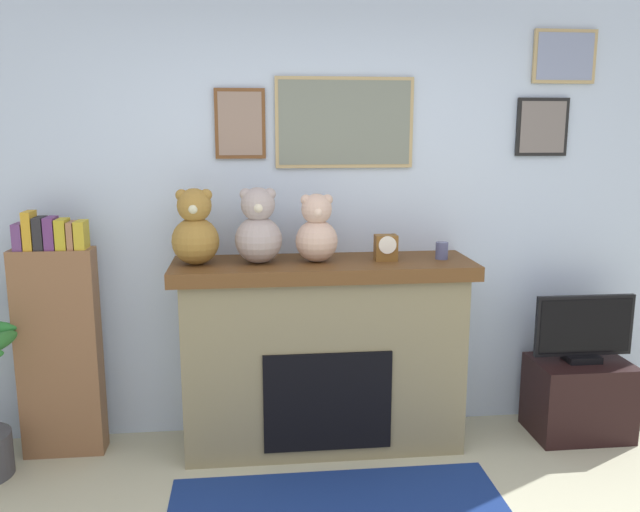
# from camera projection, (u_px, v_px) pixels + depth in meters

# --- Properties ---
(back_wall) EXTENTS (5.20, 0.15, 2.60)m
(back_wall) POSITION_uv_depth(u_px,v_px,m) (312.00, 219.00, 3.95)
(back_wall) COLOR silver
(back_wall) RESTS_ON ground_plane
(fireplace) EXTENTS (1.70, 0.55, 1.11)m
(fireplace) POSITION_uv_depth(u_px,v_px,m) (323.00, 353.00, 3.80)
(fireplace) COLOR #807655
(fireplace) RESTS_ON ground_plane
(bookshelf) EXTENTS (0.45, 0.16, 1.41)m
(bookshelf) POSITION_uv_depth(u_px,v_px,m) (59.00, 344.00, 3.67)
(bookshelf) COLOR brown
(bookshelf) RESTS_ON ground_plane
(tv_stand) EXTENTS (0.57, 0.40, 0.47)m
(tv_stand) POSITION_uv_depth(u_px,v_px,m) (578.00, 398.00, 3.98)
(tv_stand) COLOR black
(tv_stand) RESTS_ON ground_plane
(television) EXTENTS (0.60, 0.14, 0.41)m
(television) POSITION_uv_depth(u_px,v_px,m) (584.00, 330.00, 3.89)
(television) COLOR black
(television) RESTS_ON tv_stand
(candle_jar) EXTENTS (0.07, 0.07, 0.10)m
(candle_jar) POSITION_uv_depth(u_px,v_px,m) (442.00, 251.00, 3.74)
(candle_jar) COLOR #4C517A
(candle_jar) RESTS_ON fireplace
(mantel_clock) EXTENTS (0.13, 0.09, 0.15)m
(mantel_clock) POSITION_uv_depth(u_px,v_px,m) (386.00, 248.00, 3.70)
(mantel_clock) COLOR brown
(mantel_clock) RESTS_ON fireplace
(teddy_bear_brown) EXTENTS (0.26, 0.26, 0.42)m
(teddy_bear_brown) POSITION_uv_depth(u_px,v_px,m) (195.00, 230.00, 3.57)
(teddy_bear_brown) COLOR olive
(teddy_bear_brown) RESTS_ON fireplace
(teddy_bear_cream) EXTENTS (0.26, 0.26, 0.42)m
(teddy_bear_cream) POSITION_uv_depth(u_px,v_px,m) (258.00, 229.00, 3.60)
(teddy_bear_cream) COLOR #A39592
(teddy_bear_cream) RESTS_ON fireplace
(teddy_bear_tan) EXTENTS (0.24, 0.24, 0.38)m
(teddy_bear_tan) POSITION_uv_depth(u_px,v_px,m) (317.00, 231.00, 3.64)
(teddy_bear_tan) COLOR #CBA994
(teddy_bear_tan) RESTS_ON fireplace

